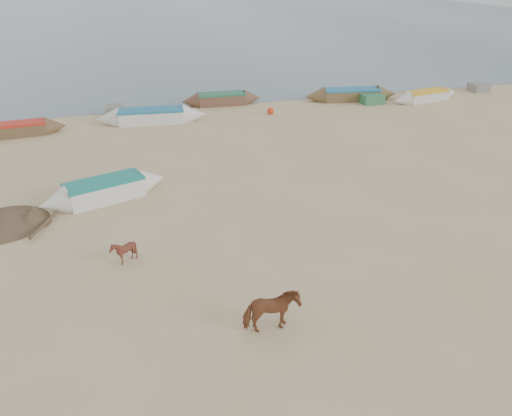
{
  "coord_description": "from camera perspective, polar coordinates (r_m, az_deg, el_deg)",
  "views": [
    {
      "loc": [
        -4.45,
        -11.59,
        9.08
      ],
      "look_at": [
        0.0,
        4.0,
        1.0
      ],
      "focal_mm": 35.0,
      "sensor_mm": 36.0,
      "label": 1
    }
  ],
  "objects": [
    {
      "name": "calf_front",
      "position": [
        17.13,
        -14.9,
        -4.8
      ],
      "size": [
        0.91,
        0.84,
        0.87
      ],
      "primitive_type": "imported",
      "rotation": [
        0.0,
        0.0,
        -1.76
      ],
      "color": "#56261B",
      "rests_on": "ground"
    },
    {
      "name": "sea",
      "position": [
        94.14,
        -14.01,
        20.24
      ],
      "size": [
        160.0,
        160.0,
        0.0
      ],
      "primitive_type": "plane",
      "color": "slate",
      "rests_on": "ground"
    },
    {
      "name": "near_canoe",
      "position": [
        21.82,
        -16.88,
        1.99
      ],
      "size": [
        5.47,
        2.89,
        0.9
      ],
      "primitive_type": null,
      "rotation": [
        0.0,
        0.0,
        0.33
      ],
      "color": "silver",
      "rests_on": "ground"
    },
    {
      "name": "beach_clutter",
      "position": [
        33.81,
        0.16,
        11.44
      ],
      "size": [
        44.57,
        5.2,
        0.64
      ],
      "color": "#306B39",
      "rests_on": "ground"
    },
    {
      "name": "cow_adult",
      "position": [
        13.65,
        1.75,
        -11.75
      ],
      "size": [
        1.51,
        0.7,
        1.27
      ],
      "primitive_type": "imported",
      "rotation": [
        0.0,
        0.0,
        1.58
      ],
      "color": "brown",
      "rests_on": "ground"
    },
    {
      "name": "debris_pile",
      "position": [
        21.32,
        -26.83,
        -1.04
      ],
      "size": [
        4.27,
        4.27,
        0.5
      ],
      "primitive_type": "cone",
      "rotation": [
        0.0,
        0.0,
        -0.4
      ],
      "color": "brown",
      "rests_on": "ground"
    },
    {
      "name": "waterline_canoes",
      "position": [
        32.99,
        -13.75,
        10.52
      ],
      "size": [
        50.48,
        5.02,
        0.87
      ],
      "color": "brown",
      "rests_on": "ground"
    },
    {
      "name": "ground",
      "position": [
        15.38,
        4.15,
        -9.77
      ],
      "size": [
        140.0,
        140.0,
        0.0
      ],
      "primitive_type": "plane",
      "color": "tan",
      "rests_on": "ground"
    }
  ]
}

